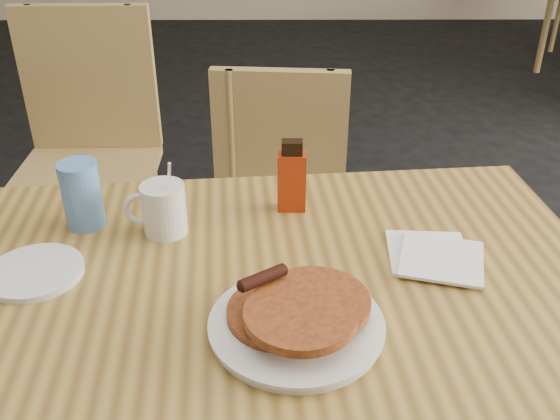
% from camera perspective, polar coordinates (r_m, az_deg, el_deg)
% --- Properties ---
extents(main_table, '(1.27, 0.92, 0.75)m').
position_cam_1_polar(main_table, '(1.08, -0.85, -8.31)').
color(main_table, '#A37F3A').
rests_on(main_table, floor).
extents(chair_main_far, '(0.42, 0.42, 0.86)m').
position_cam_1_polar(chair_main_far, '(1.79, -0.00, 1.13)').
color(chair_main_far, '#A5804D').
rests_on(chair_main_far, floor).
extents(chair_wall_extra, '(0.44, 0.44, 0.96)m').
position_cam_1_polar(chair_wall_extra, '(2.15, -17.15, 6.73)').
color(chair_wall_extra, '#A5804D').
rests_on(chair_wall_extra, floor).
extents(pancake_plate, '(0.27, 0.27, 0.08)m').
position_cam_1_polar(pancake_plate, '(0.95, 1.58, -9.87)').
color(pancake_plate, silver).
rests_on(pancake_plate, main_table).
extents(coffee_mug, '(0.12, 0.08, 0.15)m').
position_cam_1_polar(coffee_mug, '(1.18, -10.69, 0.17)').
color(coffee_mug, silver).
rests_on(coffee_mug, main_table).
extents(syrup_bottle, '(0.06, 0.04, 0.15)m').
position_cam_1_polar(syrup_bottle, '(1.23, 1.08, 2.94)').
color(syrup_bottle, maroon).
rests_on(syrup_bottle, main_table).
extents(napkin_stack, '(0.18, 0.19, 0.01)m').
position_cam_1_polar(napkin_stack, '(1.14, 13.97, -4.11)').
color(napkin_stack, white).
rests_on(napkin_stack, main_table).
extents(blue_tumbler, '(0.07, 0.07, 0.13)m').
position_cam_1_polar(blue_tumbler, '(1.24, -17.66, 1.35)').
color(blue_tumbler, '#5587C8').
rests_on(blue_tumbler, main_table).
extents(side_saucer, '(0.19, 0.19, 0.01)m').
position_cam_1_polar(side_saucer, '(1.15, -21.49, -5.29)').
color(side_saucer, silver).
rests_on(side_saucer, main_table).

